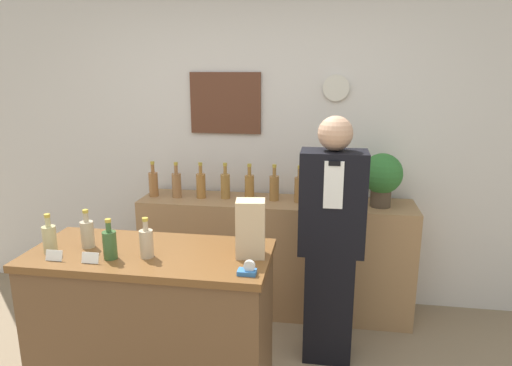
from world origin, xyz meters
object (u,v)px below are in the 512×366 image
(shopkeeper, at_px, (331,243))
(paper_bag, at_px, (251,229))
(tape_dispenser, at_px, (248,270))
(potted_plant, at_px, (382,176))

(shopkeeper, bearing_deg, paper_bag, -124.71)
(shopkeeper, bearing_deg, tape_dispenser, -115.65)
(shopkeeper, height_order, paper_bag, shopkeeper)
(paper_bag, bearing_deg, tape_dispenser, -83.76)
(paper_bag, relative_size, tape_dispenser, 3.39)
(paper_bag, bearing_deg, potted_plant, 56.13)
(paper_bag, bearing_deg, shopkeeper, 55.29)
(shopkeeper, distance_m, potted_plant, 0.75)
(potted_plant, xyz_separation_m, paper_bag, (-0.79, -1.17, -0.04))
(shopkeeper, height_order, tape_dispenser, shopkeeper)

